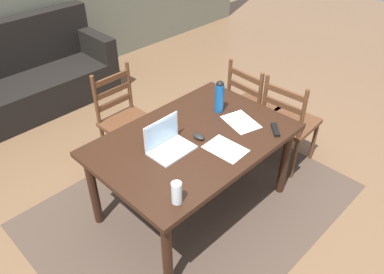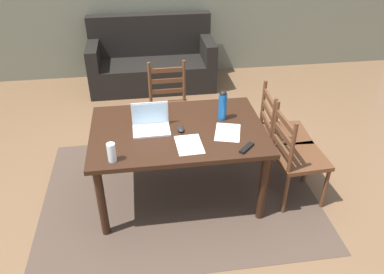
{
  "view_description": "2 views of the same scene",
  "coord_description": "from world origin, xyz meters",
  "px_view_note": "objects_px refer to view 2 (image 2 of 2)",
  "views": [
    {
      "loc": [
        -1.66,
        -1.64,
        2.45
      ],
      "look_at": [
        0.09,
        0.1,
        0.64
      ],
      "focal_mm": 35.56,
      "sensor_mm": 36.0,
      "label": 1
    },
    {
      "loc": [
        -0.28,
        -2.85,
        2.48
      ],
      "look_at": [
        0.12,
        -0.07,
        0.68
      ],
      "focal_mm": 35.73,
      "sensor_mm": 36.0,
      "label": 2
    }
  ],
  "objects_px": {
    "dining_table": "(178,137)",
    "couch": "(152,62)",
    "water_bottle": "(223,105)",
    "laptop": "(151,123)",
    "chair_right_far": "(281,133)",
    "computer_mouse": "(181,129)",
    "drinking_glass": "(112,152)",
    "tv_remote": "(247,148)",
    "chair_far_head": "(169,108)",
    "chair_right_near": "(296,157)"
  },
  "relations": [
    {
      "from": "dining_table",
      "to": "chair_far_head",
      "type": "height_order",
      "value": "chair_far_head"
    },
    {
      "from": "chair_right_near",
      "to": "water_bottle",
      "type": "bearing_deg",
      "value": 152.79
    },
    {
      "from": "dining_table",
      "to": "laptop",
      "type": "bearing_deg",
      "value": 170.02
    },
    {
      "from": "couch",
      "to": "laptop",
      "type": "height_order",
      "value": "couch"
    },
    {
      "from": "dining_table",
      "to": "water_bottle",
      "type": "height_order",
      "value": "water_bottle"
    },
    {
      "from": "chair_right_far",
      "to": "chair_right_near",
      "type": "height_order",
      "value": "same"
    },
    {
      "from": "chair_far_head",
      "to": "tv_remote",
      "type": "bearing_deg",
      "value": -67.82
    },
    {
      "from": "dining_table",
      "to": "computer_mouse",
      "type": "relative_size",
      "value": 15.23
    },
    {
      "from": "couch",
      "to": "drinking_glass",
      "type": "height_order",
      "value": "couch"
    },
    {
      "from": "laptop",
      "to": "computer_mouse",
      "type": "xyz_separation_m",
      "value": [
        0.25,
        -0.08,
        -0.04
      ]
    },
    {
      "from": "chair_right_near",
      "to": "couch",
      "type": "relative_size",
      "value": 0.53
    },
    {
      "from": "water_bottle",
      "to": "couch",
      "type": "bearing_deg",
      "value": 102.21
    },
    {
      "from": "computer_mouse",
      "to": "dining_table",
      "type": "bearing_deg",
      "value": 117.28
    },
    {
      "from": "couch",
      "to": "laptop",
      "type": "distance_m",
      "value": 2.57
    },
    {
      "from": "couch",
      "to": "computer_mouse",
      "type": "distance_m",
      "value": 2.63
    },
    {
      "from": "couch",
      "to": "drinking_glass",
      "type": "relative_size",
      "value": 11.53
    },
    {
      "from": "water_bottle",
      "to": "chair_far_head",
      "type": "bearing_deg",
      "value": 118.81
    },
    {
      "from": "chair_right_near",
      "to": "chair_far_head",
      "type": "distance_m",
      "value": 1.51
    },
    {
      "from": "chair_right_far",
      "to": "computer_mouse",
      "type": "distance_m",
      "value": 1.09
    },
    {
      "from": "chair_right_near",
      "to": "drinking_glass",
      "type": "relative_size",
      "value": 6.09
    },
    {
      "from": "chair_right_far",
      "to": "tv_remote",
      "type": "distance_m",
      "value": 0.85
    },
    {
      "from": "water_bottle",
      "to": "computer_mouse",
      "type": "bearing_deg",
      "value": -159.26
    },
    {
      "from": "chair_right_near",
      "to": "computer_mouse",
      "type": "relative_size",
      "value": 9.5
    },
    {
      "from": "chair_far_head",
      "to": "couch",
      "type": "xyz_separation_m",
      "value": [
        -0.11,
        1.68,
        -0.11
      ]
    },
    {
      "from": "dining_table",
      "to": "couch",
      "type": "bearing_deg",
      "value": 92.44
    },
    {
      "from": "water_bottle",
      "to": "dining_table",
      "type": "bearing_deg",
      "value": -164.5
    },
    {
      "from": "dining_table",
      "to": "couch",
      "type": "xyz_separation_m",
      "value": [
        -0.11,
        2.57,
        -0.29
      ]
    },
    {
      "from": "couch",
      "to": "drinking_glass",
      "type": "bearing_deg",
      "value": -98.46
    },
    {
      "from": "chair_right_far",
      "to": "chair_far_head",
      "type": "bearing_deg",
      "value": 147.26
    },
    {
      "from": "tv_remote",
      "to": "laptop",
      "type": "bearing_deg",
      "value": 15.24
    },
    {
      "from": "chair_right_far",
      "to": "couch",
      "type": "relative_size",
      "value": 0.53
    },
    {
      "from": "chair_right_near",
      "to": "computer_mouse",
      "type": "bearing_deg",
      "value": 170.48
    },
    {
      "from": "chair_right_far",
      "to": "drinking_glass",
      "type": "relative_size",
      "value": 6.09
    },
    {
      "from": "chair_right_far",
      "to": "chair_far_head",
      "type": "distance_m",
      "value": 1.25
    },
    {
      "from": "chair_right_far",
      "to": "laptop",
      "type": "xyz_separation_m",
      "value": [
        -1.28,
        -0.17,
        0.33
      ]
    },
    {
      "from": "chair_right_far",
      "to": "tv_remote",
      "type": "height_order",
      "value": "chair_right_far"
    },
    {
      "from": "tv_remote",
      "to": "chair_far_head",
      "type": "bearing_deg",
      "value": -22.76
    },
    {
      "from": "couch",
      "to": "computer_mouse",
      "type": "height_order",
      "value": "couch"
    },
    {
      "from": "couch",
      "to": "computer_mouse",
      "type": "relative_size",
      "value": 18.0
    },
    {
      "from": "dining_table",
      "to": "laptop",
      "type": "relative_size",
      "value": 4.71
    },
    {
      "from": "dining_table",
      "to": "tv_remote",
      "type": "distance_m",
      "value": 0.65
    },
    {
      "from": "chair_right_far",
      "to": "couch",
      "type": "distance_m",
      "value": 2.63
    },
    {
      "from": "computer_mouse",
      "to": "tv_remote",
      "type": "relative_size",
      "value": 0.59
    },
    {
      "from": "dining_table",
      "to": "chair_right_far",
      "type": "bearing_deg",
      "value": 11.17
    },
    {
      "from": "chair_right_near",
      "to": "couch",
      "type": "height_order",
      "value": "couch"
    },
    {
      "from": "couch",
      "to": "water_bottle",
      "type": "relative_size",
      "value": 6.36
    },
    {
      "from": "dining_table",
      "to": "water_bottle",
      "type": "xyz_separation_m",
      "value": [
        0.42,
        0.12,
        0.23
      ]
    },
    {
      "from": "tv_remote",
      "to": "dining_table",
      "type": "bearing_deg",
      "value": 8.18
    },
    {
      "from": "chair_right_far",
      "to": "laptop",
      "type": "height_order",
      "value": "laptop"
    },
    {
      "from": "drinking_glass",
      "to": "dining_table",
      "type": "bearing_deg",
      "value": 35.93
    }
  ]
}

